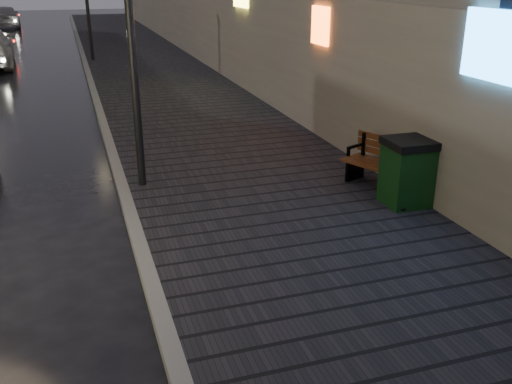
# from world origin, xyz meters

# --- Properties ---
(sidewalk) EXTENTS (4.60, 58.00, 0.15)m
(sidewalk) POSITION_xyz_m (3.90, 21.00, 0.07)
(sidewalk) COLOR black
(sidewalk) RESTS_ON ground
(curb) EXTENTS (0.20, 58.00, 0.15)m
(curb) POSITION_xyz_m (1.50, 21.00, 0.07)
(curb) COLOR slate
(curb) RESTS_ON ground
(bench) EXTENTS (1.21, 1.78, 0.86)m
(bench) POSITION_xyz_m (5.91, 4.44, 0.58)
(bench) COLOR black
(bench) RESTS_ON sidewalk
(trash_bin) EXTENTS (0.73, 0.73, 1.09)m
(trash_bin) POSITION_xyz_m (5.80, 3.75, 0.70)
(trash_bin) COLOR black
(trash_bin) RESTS_ON sidewalk
(car_far) EXTENTS (2.27, 4.63, 1.52)m
(car_far) POSITION_xyz_m (-2.96, 40.57, 0.76)
(car_far) COLOR gray
(car_far) RESTS_ON ground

